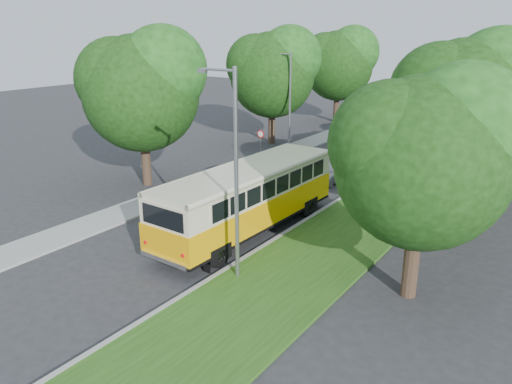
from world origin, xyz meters
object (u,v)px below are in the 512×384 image
Objects in this scene: car_silver at (334,171)px; car_white at (349,165)px; lamppost_far at (289,99)px; car_blue at (407,140)px; vintage_bus at (248,200)px; car_grey at (439,128)px; lamppost_near at (234,169)px.

car_white reaches higher than car_silver.
car_blue is (7.07, 6.65, -3.43)m from lamppost_far.
vintage_bus is at bearing -102.35° from car_blue.
car_blue reaches higher than car_grey.
car_grey is (7.70, 13.56, -3.49)m from lamppost_far.
car_grey is (1.11, 16.69, -0.07)m from car_white.
car_white reaches higher than car_blue.
car_blue is at bearing 95.45° from car_silver.
car_silver is 0.87× the size of car_grey.
car_blue is (0.48, 9.79, -0.01)m from car_white.
lamppost_near is 1.07× the size of lamppost_far.
car_grey is (1.01, 28.12, -0.99)m from vintage_bus.
vintage_bus is 2.79× the size of car_silver.
lamppost_near reaches higher than vintage_bus.
car_silver is 0.92× the size of car_white.
vintage_bus is 21.24m from car_blue.
lamppost_near is 1.79× the size of car_grey.
lamppost_far is 8.06m from car_white.
lamppost_near is 15.96m from car_white.
car_grey is at bearing 94.96° from car_silver.
lamppost_near reaches higher than car_blue.
lamppost_far is at bearing 116.07° from vintage_bus.
car_silver is (6.30, -4.80, -3.45)m from lamppost_far.
vintage_bus reaches higher than car_white.
lamppost_far is 1.78× the size of car_white.
car_white is (6.59, -3.14, -3.42)m from lamppost_far.
lamppost_far is 1.60× the size of car_blue.
car_blue reaches higher than car_silver.
car_silver is at bearing 93.70° from vintage_bus.
vintage_bus reaches higher than car_silver.
car_blue is at bearing 43.23° from lamppost_far.
vintage_bus is 2.57× the size of car_white.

